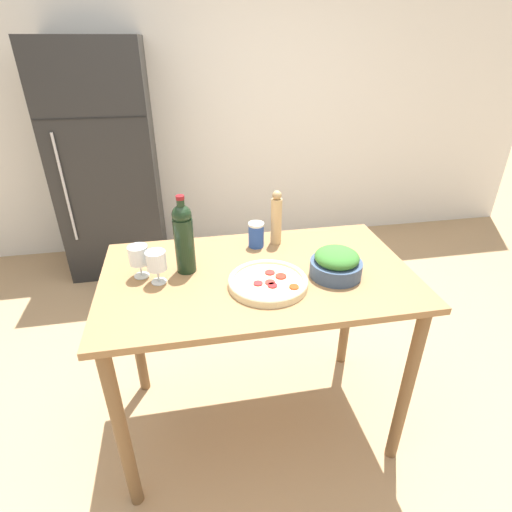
% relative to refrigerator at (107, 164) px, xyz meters
% --- Properties ---
extents(ground_plane, '(14.00, 14.00, 0.00)m').
position_rel_refrigerator_xyz_m(ground_plane, '(0.89, -1.92, -0.92)').
color(ground_plane, tan).
extents(wall_back, '(6.40, 0.06, 2.60)m').
position_rel_refrigerator_xyz_m(wall_back, '(0.89, 0.35, 0.38)').
color(wall_back, silver).
rests_on(wall_back, ground_plane).
extents(refrigerator, '(0.78, 0.63, 1.85)m').
position_rel_refrigerator_xyz_m(refrigerator, '(0.00, 0.00, 0.00)').
color(refrigerator, black).
rests_on(refrigerator, ground_plane).
extents(prep_counter, '(1.35, 0.79, 0.93)m').
position_rel_refrigerator_xyz_m(prep_counter, '(0.89, -1.92, -0.13)').
color(prep_counter, olive).
rests_on(prep_counter, ground_plane).
extents(wine_bottle, '(0.08, 0.08, 0.35)m').
position_rel_refrigerator_xyz_m(wine_bottle, '(0.58, -1.85, 0.17)').
color(wine_bottle, black).
rests_on(wine_bottle, prep_counter).
extents(wine_glass_near, '(0.08, 0.08, 0.14)m').
position_rel_refrigerator_xyz_m(wine_glass_near, '(0.47, -1.93, 0.10)').
color(wine_glass_near, silver).
rests_on(wine_glass_near, prep_counter).
extents(wine_glass_far, '(0.08, 0.08, 0.14)m').
position_rel_refrigerator_xyz_m(wine_glass_far, '(0.39, -1.86, 0.10)').
color(wine_glass_far, silver).
rests_on(wine_glass_far, prep_counter).
extents(pepper_mill, '(0.05, 0.05, 0.27)m').
position_rel_refrigerator_xyz_m(pepper_mill, '(1.03, -1.66, 0.14)').
color(pepper_mill, tan).
rests_on(pepper_mill, prep_counter).
extents(salad_bowl, '(0.22, 0.22, 0.13)m').
position_rel_refrigerator_xyz_m(salad_bowl, '(1.21, -2.01, 0.06)').
color(salad_bowl, '#384C6B').
rests_on(salad_bowl, prep_counter).
extents(homemade_pizza, '(0.33, 0.33, 0.04)m').
position_rel_refrigerator_xyz_m(homemade_pizza, '(0.91, -2.04, 0.02)').
color(homemade_pizza, beige).
rests_on(homemade_pizza, prep_counter).
extents(salt_canister, '(0.08, 0.08, 0.12)m').
position_rel_refrigerator_xyz_m(salt_canister, '(0.93, -1.68, 0.07)').
color(salt_canister, '#284CA3').
rests_on(salt_canister, prep_counter).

